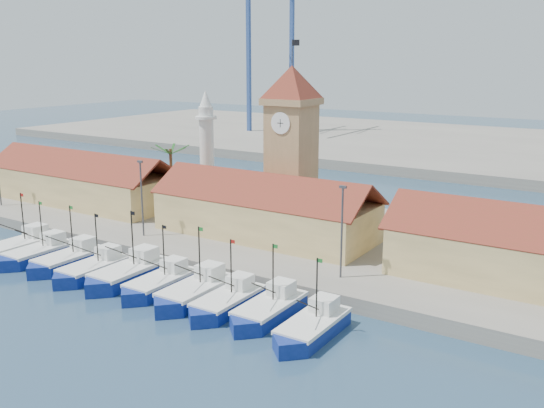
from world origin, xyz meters
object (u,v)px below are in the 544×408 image
Objects in this scene: boat_0 at (19,248)px; minaret at (207,148)px; clock_tower at (291,142)px; boat_5 at (159,285)px.

boat_0 is 0.61× the size of minaret.
clock_tower reaches higher than boat_0.
minaret is at bearing 73.93° from boat_0.
boat_5 is (21.58, 0.23, -0.06)m from boat_0.
clock_tower is at bearing 88.02° from boat_5.
clock_tower is at bearing -7.61° from minaret.
minaret is at bearing 119.18° from boat_5.
clock_tower is at bearing 46.56° from boat_0.
minaret reaches higher than boat_0.
boat_0 is 28.15m from minaret.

